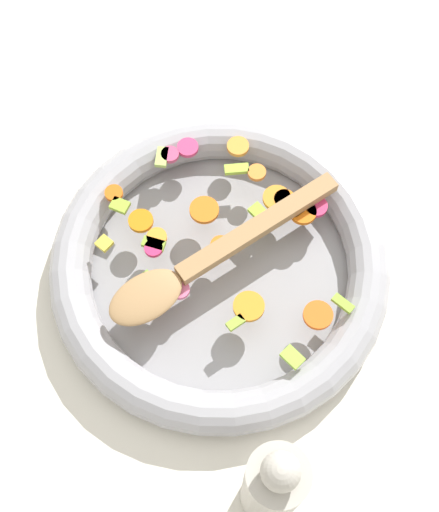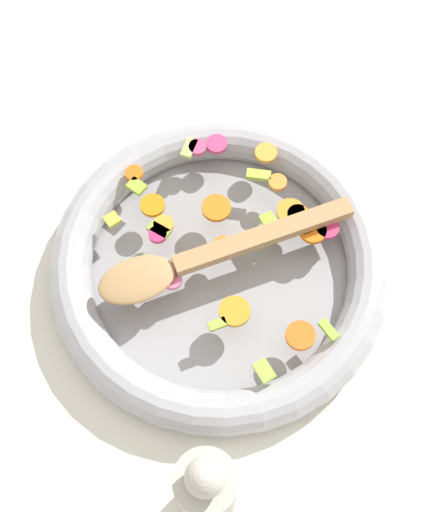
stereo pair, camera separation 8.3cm
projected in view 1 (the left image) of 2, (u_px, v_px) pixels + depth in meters
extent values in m
plane|color=silver|center=(220.00, 273.00, 0.87)|extent=(4.00, 4.00, 0.00)
cylinder|color=gray|center=(220.00, 271.00, 0.87)|extent=(0.36, 0.36, 0.01)
torus|color=#9E9EA5|center=(220.00, 265.00, 0.85)|extent=(0.41, 0.41, 0.05)
cylinder|color=orange|center=(303.00, 212.00, 0.85)|extent=(0.04, 0.04, 0.01)
cylinder|color=orange|center=(114.00, 193.00, 0.86)|extent=(0.03, 0.03, 0.01)
cylinder|color=orange|center=(238.00, 146.00, 0.89)|extent=(0.03, 0.03, 0.01)
cylinder|color=orange|center=(141.00, 221.00, 0.84)|extent=(0.04, 0.04, 0.01)
cylinder|color=orange|center=(249.00, 306.00, 0.80)|extent=(0.04, 0.04, 0.01)
cylinder|color=orange|center=(220.00, 246.00, 0.83)|extent=(0.03, 0.03, 0.01)
cylinder|color=orange|center=(204.00, 210.00, 0.85)|extent=(0.05, 0.05, 0.01)
cylinder|color=orange|center=(157.00, 237.00, 0.84)|extent=(0.03, 0.03, 0.01)
cylinder|color=orange|center=(257.00, 173.00, 0.87)|extent=(0.03, 0.03, 0.01)
cylinder|color=orange|center=(318.00, 315.00, 0.79)|extent=(0.04, 0.04, 0.01)
cylinder|color=orange|center=(285.00, 200.00, 0.86)|extent=(0.04, 0.04, 0.01)
cylinder|color=orange|center=(277.00, 198.00, 0.86)|extent=(0.05, 0.05, 0.01)
cube|color=#8CB936|center=(343.00, 303.00, 0.80)|extent=(0.03, 0.02, 0.01)
cube|color=#ABD061|center=(162.00, 157.00, 0.88)|extent=(0.01, 0.03, 0.01)
cube|color=#95BC36|center=(120.00, 205.00, 0.85)|extent=(0.03, 0.02, 0.01)
cube|color=#92AB40|center=(298.00, 209.00, 0.85)|extent=(0.03, 0.03, 0.01)
cube|color=#7FBA30|center=(153.00, 276.00, 0.81)|extent=(0.02, 0.02, 0.01)
cube|color=#93B43A|center=(235.00, 323.00, 0.79)|extent=(0.02, 0.02, 0.01)
cube|color=#97C73F|center=(292.00, 357.00, 0.77)|extent=(0.03, 0.03, 0.01)
cube|color=#86B040|center=(137.00, 291.00, 0.81)|extent=(0.02, 0.02, 0.01)
cube|color=#89B23D|center=(144.00, 280.00, 0.81)|extent=(0.02, 0.03, 0.01)
cube|color=#A2CC3B|center=(237.00, 169.00, 0.87)|extent=(0.03, 0.02, 0.01)
cube|color=#97C336|center=(259.00, 212.00, 0.85)|extent=(0.03, 0.03, 0.01)
cube|color=#8AAF34|center=(154.00, 244.00, 0.83)|extent=(0.03, 0.02, 0.01)
cylinder|color=#D23C60|center=(147.00, 300.00, 0.80)|extent=(0.03, 0.03, 0.01)
cylinder|color=#E16591|center=(180.00, 290.00, 0.81)|extent=(0.02, 0.02, 0.01)
cylinder|color=#D5386C|center=(188.00, 148.00, 0.89)|extent=(0.03, 0.03, 0.01)
cylinder|color=#C52C5B|center=(316.00, 207.00, 0.85)|extent=(0.04, 0.04, 0.01)
cylinder|color=#DD2C64|center=(153.00, 251.00, 0.83)|extent=(0.03, 0.03, 0.01)
cylinder|color=#CF4572|center=(170.00, 155.00, 0.88)|extent=(0.03, 0.03, 0.01)
cube|color=yellow|center=(105.00, 241.00, 0.83)|extent=(0.02, 0.02, 0.01)
cube|color=#A87F51|center=(258.00, 227.00, 0.83)|extent=(0.18, 0.16, 0.01)
ellipsoid|color=#A87F51|center=(146.00, 297.00, 0.79)|extent=(0.10, 0.10, 0.01)
cylinder|color=#B2ADA3|center=(273.00, 487.00, 0.69)|extent=(0.06, 0.06, 0.17)
sphere|color=#B2ADA3|center=(281.00, 472.00, 0.60)|extent=(0.04, 0.04, 0.04)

